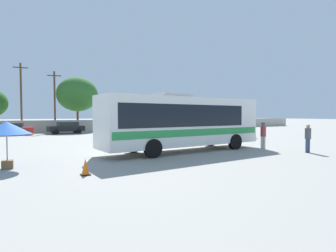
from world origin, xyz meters
TOP-DOWN VIEW (x-y plane):
  - ground_plane at (0.00, 10.00)m, footprint 300.00×300.00m
  - perimeter_wall at (0.00, 23.02)m, footprint 80.00×0.30m
  - coach_bus_white_green at (-1.13, -0.84)m, footprint 11.29×3.54m
  - attendant_by_bus_door at (4.28, -2.58)m, footprint 0.48×0.48m
  - passenger_waiting_on_apron at (5.38, -5.09)m, footprint 0.37×0.37m
  - vendor_umbrella_near_gate_blue at (-10.72, -1.91)m, footprint 1.99×1.99m
  - vendor_umbrella_secondary_blue at (10.07, 5.37)m, footprint 1.95×1.95m
  - parked_car_leftmost_red at (-11.14, 20.27)m, footprint 4.32×2.27m
  - parked_car_second_black at (-5.34, 20.03)m, footprint 4.41×2.26m
  - parked_car_third_white at (0.96, 20.31)m, footprint 4.63×2.30m
  - parked_car_rightmost_maroon at (6.68, 19.84)m, footprint 4.30×2.07m
  - utility_pole_near at (-10.30, 24.94)m, footprint 1.80×0.30m
  - utility_pole_far at (-6.21, 24.77)m, footprint 1.80×0.40m
  - roadside_tree_midleft at (-3.01, 25.65)m, footprint 5.91×5.91m
  - traffic_cone_on_apron at (-8.00, -4.80)m, footprint 0.36×0.36m

SIDE VIEW (x-z plane):
  - ground_plane at x=0.00m, z-range 0.00..0.00m
  - traffic_cone_on_apron at x=-8.00m, z-range -0.01..0.63m
  - parked_car_leftmost_red at x=-11.14m, z-range 0.05..1.45m
  - parked_car_second_black at x=-5.34m, z-range 0.04..1.52m
  - parked_car_rightmost_maroon at x=6.68m, z-range 0.04..1.57m
  - parked_car_third_white at x=0.96m, z-range 0.04..1.59m
  - perimeter_wall at x=0.00m, z-range 0.00..1.65m
  - passenger_waiting_on_apron at x=5.38m, z-range 0.11..1.87m
  - attendant_by_bus_door at x=4.28m, z-range 0.13..1.95m
  - vendor_umbrella_near_gate_blue at x=-10.72m, z-range 0.70..2.76m
  - vendor_umbrella_secondary_blue at x=10.07m, z-range 0.72..2.80m
  - coach_bus_white_green at x=-1.13m, z-range 0.12..3.80m
  - utility_pole_far at x=-6.21m, z-range 0.18..8.59m
  - utility_pole_near at x=-10.30m, z-range 0.19..9.39m
  - roadside_tree_midleft at x=-3.01m, z-range 1.44..9.35m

